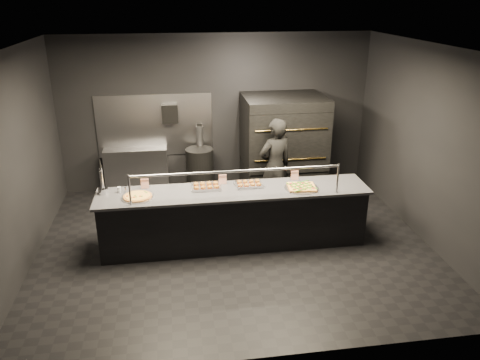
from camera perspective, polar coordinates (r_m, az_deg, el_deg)
The scene contains 15 objects.
room at distance 6.87m, azimuth -1.00°, elevation 3.33°, with size 6.04×6.00×3.00m.
service_counter at distance 7.22m, azimuth -0.71°, elevation -4.57°, with size 4.10×0.78×1.37m.
pizza_oven at distance 8.98m, azimuth 5.24°, elevation 4.21°, with size 1.50×1.23×1.91m.
prep_shelf at distance 9.34m, azimuth -12.46°, elevation 1.11°, with size 1.20×0.35×0.90m, color #99999E.
towel_dispenser at distance 9.05m, azimuth -8.54°, elevation 8.04°, with size 0.30×0.20×0.35m, color black.
fire_extinguisher at distance 9.20m, azimuth -4.94°, elevation 5.27°, with size 0.14×0.14×0.51m.
beer_tap at distance 7.14m, azimuth -16.44°, elevation -0.44°, with size 0.14×0.20×0.55m.
round_pizza at distance 6.94m, azimuth -12.37°, elevation -1.98°, with size 0.48×0.48×0.03m.
slider_tray_a at distance 7.12m, azimuth -4.15°, elevation -0.76°, with size 0.47×0.37×0.07m.
slider_tray_b at distance 7.19m, azimuth 1.10°, elevation -0.48°, with size 0.46×0.37×0.07m.
square_pizza at distance 7.15m, azimuth 7.52°, elevation -0.88°, with size 0.52×0.52×0.05m.
condiment_jar at distance 7.16m, azimuth -14.31°, elevation -1.16°, with size 0.13×0.05×0.09m.
tent_cards at distance 7.24m, azimuth -2.23°, elevation 0.09°, with size 2.46×0.04×0.15m.
trash_bin at distance 9.15m, azimuth -4.90°, elevation 1.11°, with size 0.54×0.54×0.90m, color black.
worker at distance 8.18m, azimuth 4.28°, elevation 1.66°, with size 0.63×0.41×1.72m, color black.
Camera 1 is at (-0.86, -6.40, 3.69)m, focal length 35.00 mm.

